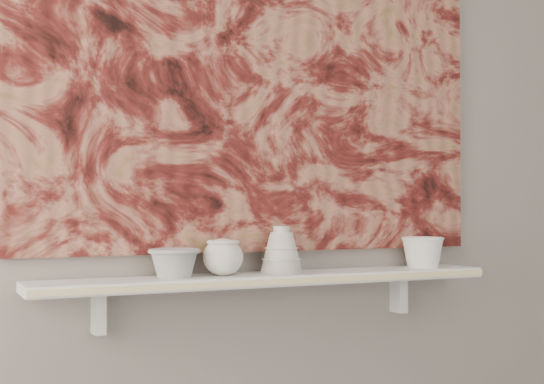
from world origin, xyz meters
TOP-DOWN VIEW (x-y plane):
  - wall_back at (0.00, 1.60)m, footprint 3.60×0.00m
  - shelf at (0.00, 1.51)m, footprint 1.40×0.18m
  - shelf_stripe at (0.00, 1.41)m, footprint 1.40×0.01m
  - bracket_left at (-0.49, 1.57)m, footprint 0.03×0.06m
  - bracket_right at (0.49, 1.57)m, footprint 0.03×0.06m
  - painting at (0.00, 1.59)m, footprint 1.50×0.02m
  - house_motif at (0.45, 1.57)m, footprint 0.09×0.00m
  - bowl_grey at (-0.30, 1.51)m, footprint 0.15×0.15m
  - cup_cream at (-0.15, 1.51)m, footprint 0.12×0.12m
  - bell_vessel at (0.03, 1.51)m, footprint 0.15×0.15m
  - bowl_white at (0.54, 1.51)m, footprint 0.17×0.17m

SIDE VIEW (x-z plane):
  - bracket_left at x=-0.49m, z-range 0.78..0.90m
  - bracket_right at x=0.49m, z-range 0.78..0.90m
  - shelf at x=0.00m, z-range 0.90..0.93m
  - shelf_stripe at x=0.00m, z-range 0.91..0.92m
  - bowl_grey at x=-0.30m, z-range 0.93..1.01m
  - bowl_white at x=0.54m, z-range 0.93..1.03m
  - cup_cream at x=-0.15m, z-range 0.93..1.03m
  - bell_vessel at x=0.03m, z-range 0.93..1.07m
  - house_motif at x=0.45m, z-range 1.19..1.27m
  - wall_back at x=0.00m, z-range -0.45..3.15m
  - painting at x=0.00m, z-range 0.99..2.09m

